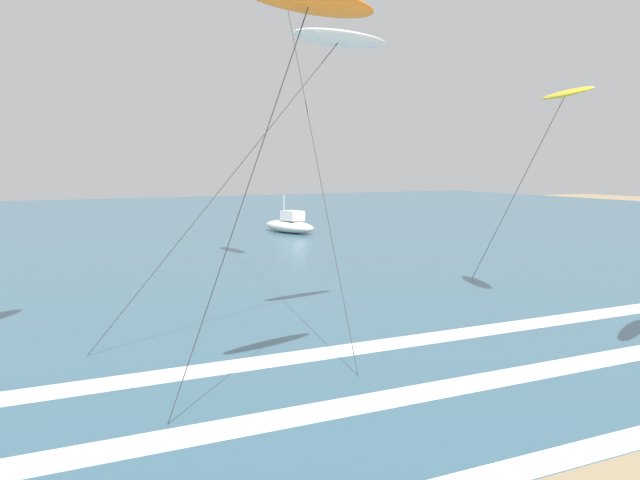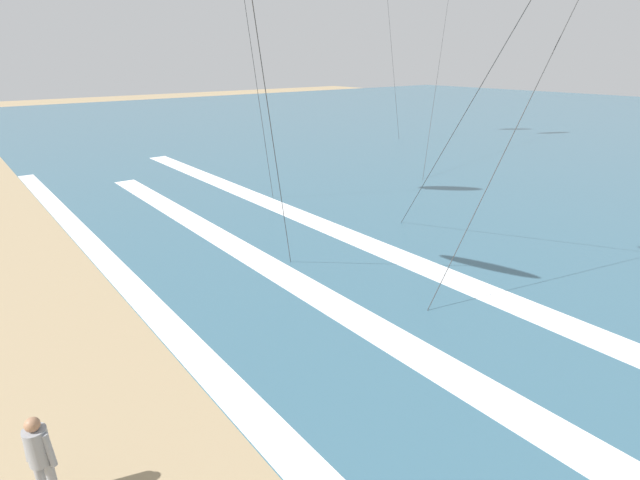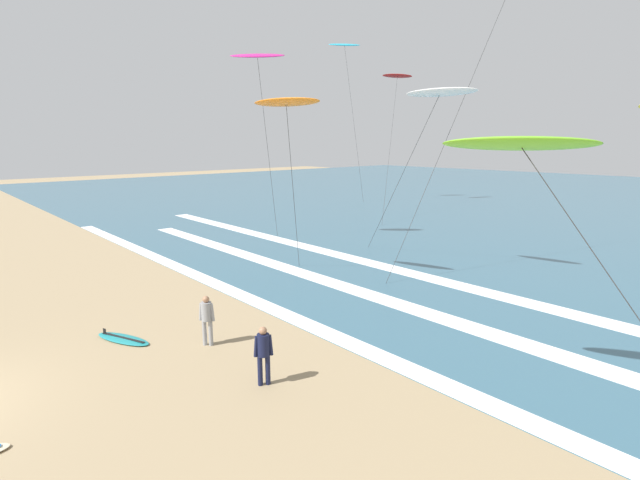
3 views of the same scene
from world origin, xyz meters
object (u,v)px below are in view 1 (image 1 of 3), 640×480
(kite_orange_low_near, at_px, (310,2))
(kite_white_distant_high, at_px, (340,40))
(kite_yellow_distant_low, at_px, (566,94))
(offshore_boat, at_px, (290,225))

(kite_orange_low_near, bearing_deg, kite_white_distant_high, 56.38)
(kite_orange_low_near, distance_m, kite_white_distant_high, 6.67)
(kite_yellow_distant_low, xyz_separation_m, offshore_boat, (3.85, 28.88, -6.66))
(offshore_boat, bearing_deg, kite_yellow_distant_low, -97.59)
(kite_yellow_distant_low, bearing_deg, kite_white_distant_high, -178.84)
(kite_orange_low_near, xyz_separation_m, kite_yellow_distant_low, (12.00, 5.71, -0.55))
(kite_yellow_distant_low, height_order, offshore_boat, kite_yellow_distant_low)
(kite_orange_low_near, height_order, offshore_boat, kite_orange_low_near)
(kite_white_distant_high, xyz_separation_m, kite_yellow_distant_low, (8.32, 0.17, -1.02))
(kite_orange_low_near, xyz_separation_m, offshore_boat, (15.85, 34.58, -7.21))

